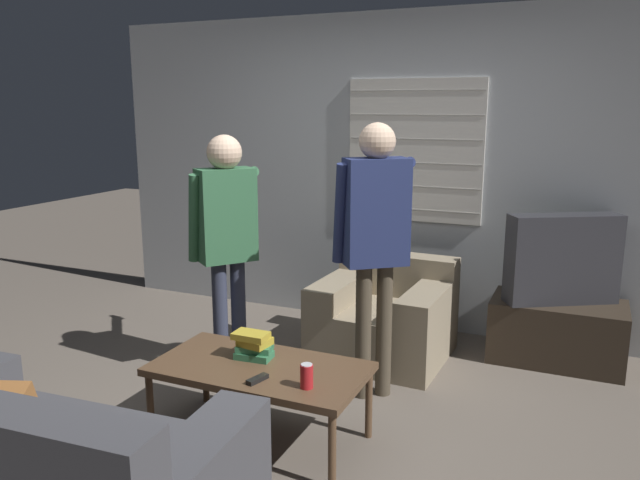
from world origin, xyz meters
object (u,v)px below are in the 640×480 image
(armchair_beige, at_px, (385,317))
(tv, at_px, (563,259))
(person_left_standing, at_px, (226,227))
(soda_can, at_px, (307,376))
(spare_remote, at_px, (257,379))
(book_stack, at_px, (254,345))
(person_right_standing, at_px, (375,227))
(coffee_table, at_px, (260,372))

(armchair_beige, height_order, tv, tv)
(tv, relative_size, person_left_standing, 0.47)
(soda_can, height_order, spare_remote, soda_can)
(book_stack, relative_size, soda_can, 1.73)
(tv, bearing_deg, person_right_standing, 14.54)
(tv, distance_m, person_right_standing, 1.51)
(coffee_table, bearing_deg, spare_remote, -64.00)
(tv, height_order, book_stack, tv)
(coffee_table, distance_m, spare_remote, 0.20)
(book_stack, bearing_deg, person_left_standing, 131.90)
(person_right_standing, height_order, book_stack, person_right_standing)
(coffee_table, relative_size, soda_can, 9.19)
(person_left_standing, bearing_deg, book_stack, -100.17)
(soda_can, bearing_deg, coffee_table, 157.68)
(person_right_standing, bearing_deg, coffee_table, -153.72)
(armchair_beige, bearing_deg, coffee_table, 82.30)
(coffee_table, bearing_deg, person_right_standing, 63.82)
(book_stack, relative_size, spare_remote, 1.60)
(armchair_beige, height_order, spare_remote, armchair_beige)
(book_stack, bearing_deg, soda_can, -27.42)
(coffee_table, xyz_separation_m, book_stack, (-0.08, 0.08, 0.11))
(armchair_beige, relative_size, spare_remote, 6.95)
(tv, bearing_deg, armchair_beige, -12.54)
(armchair_beige, xyz_separation_m, tv, (1.18, 0.37, 0.48))
(soda_can, relative_size, spare_remote, 0.93)
(person_left_standing, height_order, spare_remote, person_left_standing)
(armchair_beige, relative_size, coffee_table, 0.82)
(book_stack, xyz_separation_m, soda_can, (0.43, -0.22, -0.01))
(armchair_beige, relative_size, person_left_standing, 0.58)
(person_right_standing, distance_m, spare_remote, 1.19)
(armchair_beige, xyz_separation_m, soda_can, (0.10, -1.58, 0.21))
(armchair_beige, relative_size, tv, 1.21)
(coffee_table, distance_m, soda_can, 0.39)
(coffee_table, height_order, person_right_standing, person_right_standing)
(person_right_standing, xyz_separation_m, spare_remote, (-0.30, -0.96, -0.64))
(coffee_table, bearing_deg, person_left_standing, 132.31)
(book_stack, bearing_deg, tv, 49.02)
(coffee_table, relative_size, tv, 1.49)
(person_left_standing, height_order, soda_can, person_left_standing)
(book_stack, bearing_deg, person_right_standing, 56.53)
(tv, distance_m, spare_remote, 2.42)
(coffee_table, height_order, soda_can, soda_can)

